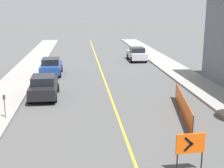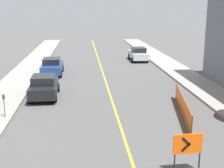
{
  "view_description": "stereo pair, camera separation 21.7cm",
  "coord_description": "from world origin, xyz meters",
  "px_view_note": "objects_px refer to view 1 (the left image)",
  "views": [
    {
      "loc": [
        -2.15,
        2.88,
        6.19
      ],
      "look_at": [
        0.07,
        23.74,
        1.0
      ],
      "focal_mm": 50.0,
      "sensor_mm": 36.0,
      "label": 1
    },
    {
      "loc": [
        -1.93,
        2.86,
        6.19
      ],
      "look_at": [
        0.07,
        23.74,
        1.0
      ],
      "focal_mm": 50.0,
      "sensor_mm": 36.0,
      "label": 2
    }
  ],
  "objects_px": {
    "parked_car_curb_near": "(44,86)",
    "parking_meter_near_curb": "(4,101)",
    "parked_car_curb_mid": "(51,66)",
    "parked_car_curb_far": "(137,54)",
    "arrow_barricade_primary": "(190,145)"
  },
  "relations": [
    {
      "from": "parked_car_curb_near",
      "to": "parking_meter_near_curb",
      "type": "relative_size",
      "value": 3.22
    },
    {
      "from": "arrow_barricade_primary",
      "to": "parked_car_curb_near",
      "type": "bearing_deg",
      "value": 118.24
    },
    {
      "from": "parked_car_curb_far",
      "to": "parking_meter_near_curb",
      "type": "height_order",
      "value": "parked_car_curb_far"
    },
    {
      "from": "arrow_barricade_primary",
      "to": "parked_car_curb_far",
      "type": "xyz_separation_m",
      "value": [
        2.67,
        25.54,
        -0.3
      ]
    },
    {
      "from": "parked_car_curb_mid",
      "to": "parking_meter_near_curb",
      "type": "relative_size",
      "value": 3.19
    },
    {
      "from": "parked_car_curb_far",
      "to": "parking_meter_near_curb",
      "type": "bearing_deg",
      "value": -120.13
    },
    {
      "from": "parked_car_curb_far",
      "to": "parked_car_curb_near",
      "type": "bearing_deg",
      "value": -122.67
    },
    {
      "from": "parking_meter_near_curb",
      "to": "parked_car_curb_near",
      "type": "bearing_deg",
      "value": 69.34
    },
    {
      "from": "parked_car_curb_mid",
      "to": "parked_car_curb_far",
      "type": "height_order",
      "value": "same"
    },
    {
      "from": "parked_car_curb_near",
      "to": "parking_meter_near_curb",
      "type": "height_order",
      "value": "parked_car_curb_near"
    },
    {
      "from": "arrow_barricade_primary",
      "to": "parked_car_curb_mid",
      "type": "height_order",
      "value": "parked_car_curb_mid"
    },
    {
      "from": "parked_car_curb_far",
      "to": "parking_meter_near_curb",
      "type": "xyz_separation_m",
      "value": [
        -10.99,
        -19.06,
        0.32
      ]
    },
    {
      "from": "parked_car_curb_near",
      "to": "parked_car_curb_far",
      "type": "height_order",
      "value": "same"
    },
    {
      "from": "parking_meter_near_curb",
      "to": "parked_car_curb_mid",
      "type": "bearing_deg",
      "value": 82.61
    },
    {
      "from": "parked_car_curb_mid",
      "to": "parking_meter_near_curb",
      "type": "bearing_deg",
      "value": -97.63
    }
  ]
}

